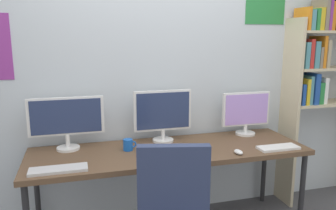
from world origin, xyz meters
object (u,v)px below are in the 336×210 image
object	(u,v)px
keyboard_left	(58,169)
keyboard_right	(278,148)
monitor_center	(163,114)
coffee_mug	(128,145)
monitor_right	(246,112)
computer_mouse	(238,152)
keyboard_center	(178,158)
desk	(170,155)
monitor_left	(67,120)
bookshelf	(320,75)

from	to	relation	value
keyboard_left	keyboard_right	bearing A→B (deg)	0.00
monitor_center	coffee_mug	world-z (taller)	monitor_center
monitor_right	computer_mouse	xyz separation A→B (m)	(-0.31, -0.46, -0.19)
monitor_center	keyboard_left	bearing A→B (deg)	-152.23
coffee_mug	monitor_right	bearing A→B (deg)	7.82
keyboard_center	desk	bearing A→B (deg)	90.00
monitor_left	keyboard_right	distance (m)	1.70
monitor_left	coffee_mug	distance (m)	0.52
desk	bookshelf	size ratio (longest dim) A/B	1.13
monitor_right	keyboard_right	xyz separation A→B (m)	(0.06, -0.44, -0.20)
monitor_center	coffee_mug	distance (m)	0.41
monitor_center	monitor_right	xyz separation A→B (m)	(0.78, -0.00, -0.03)
bookshelf	keyboard_center	distance (m)	1.71
keyboard_left	coffee_mug	xyz separation A→B (m)	(0.52, 0.29, 0.04)
keyboard_left	coffee_mug	size ratio (longest dim) A/B	3.60
bookshelf	coffee_mug	bearing A→B (deg)	-174.87
desk	keyboard_right	world-z (taller)	keyboard_right
computer_mouse	desk	bearing A→B (deg)	152.13
monitor_center	monitor_right	distance (m)	0.78
monitor_center	computer_mouse	xyz separation A→B (m)	(0.48, -0.46, -0.23)
monitor_left	monitor_center	xyz separation A→B (m)	(0.78, 0.00, -0.00)
keyboard_left	computer_mouse	xyz separation A→B (m)	(1.32, -0.02, 0.01)
bookshelf	computer_mouse	distance (m)	1.29
keyboard_center	keyboard_right	size ratio (longest dim) A/B	1.17
monitor_left	keyboard_left	bearing A→B (deg)	-97.40
monitor_center	coffee_mug	xyz separation A→B (m)	(-0.32, -0.15, -0.20)
monitor_left	computer_mouse	world-z (taller)	monitor_left
monitor_right	coffee_mug	xyz separation A→B (m)	(-1.11, -0.15, -0.16)
keyboard_right	coffee_mug	bearing A→B (deg)	165.98
monitor_left	keyboard_left	distance (m)	0.50
monitor_left	keyboard_center	xyz separation A→B (m)	(0.78, -0.44, -0.23)
monitor_center	keyboard_right	distance (m)	0.98
monitor_left	keyboard_left	xyz separation A→B (m)	(-0.06, -0.44, -0.23)
keyboard_center	coffee_mug	xyz separation A→B (m)	(-0.32, 0.29, 0.04)
keyboard_center	monitor_left	bearing A→B (deg)	150.53
desk	keyboard_left	bearing A→B (deg)	-164.69
keyboard_right	coffee_mug	xyz separation A→B (m)	(-1.16, 0.29, 0.04)
keyboard_center	computer_mouse	xyz separation A→B (m)	(0.48, -0.02, 0.01)
keyboard_left	monitor_right	bearing A→B (deg)	15.25
coffee_mug	computer_mouse	bearing A→B (deg)	-21.34
bookshelf	monitor_left	size ratio (longest dim) A/B	3.37
bookshelf	keyboard_left	world-z (taller)	bookshelf
keyboard_right	coffee_mug	distance (m)	1.20
desk	computer_mouse	world-z (taller)	computer_mouse
bookshelf	keyboard_center	size ratio (longest dim) A/B	5.03
bookshelf	coffee_mug	xyz separation A→B (m)	(-1.89, -0.17, -0.48)
coffee_mug	monitor_left	bearing A→B (deg)	161.71
computer_mouse	monitor_right	bearing A→B (deg)	56.63
monitor_left	coffee_mug	world-z (taller)	monitor_left
keyboard_center	coffee_mug	distance (m)	0.44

